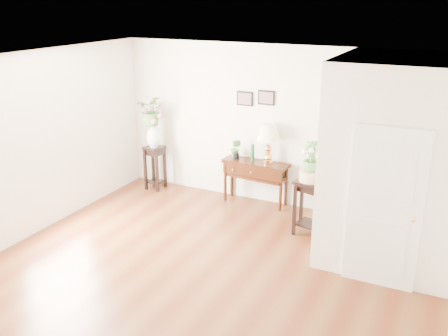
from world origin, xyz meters
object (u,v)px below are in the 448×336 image
Objects in this scene: plant_stand_a at (155,168)px; plant_stand_b at (309,207)px; console_table at (255,182)px; table_lamp at (268,144)px.

plant_stand_b is (3.22, -0.56, 0.01)m from plant_stand_a.
plant_stand_a is at bearing 170.14° from plant_stand_b.
plant_stand_b reaches higher than console_table.
plant_stand_a is at bearing -175.41° from table_lamp.
console_table is 1.65× the size of table_lamp.
plant_stand_a is (-2.24, -0.18, -0.72)m from table_lamp.
plant_stand_a is at bearing -170.28° from console_table.
plant_stand_a reaches higher than console_table.
plant_stand_b is (0.98, -0.74, -0.70)m from table_lamp.
console_table is at bearing 5.11° from plant_stand_a.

